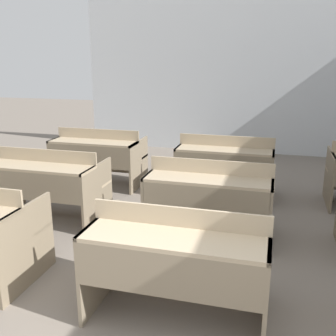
{
  "coord_description": "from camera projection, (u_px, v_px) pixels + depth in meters",
  "views": [
    {
      "loc": [
        0.59,
        -1.24,
        1.81
      ],
      "look_at": [
        -0.43,
        2.49,
        0.73
      ],
      "focal_mm": 42.0,
      "sensor_mm": 36.0,
      "label": 1
    }
  ],
  "objects": [
    {
      "name": "bench_third_left",
      "position": [
        98.0,
        154.0,
        5.73
      ],
      "size": [
        1.26,
        0.74,
        0.83
      ],
      "color": "#80715A",
      "rests_on": "ground_plane"
    },
    {
      "name": "bench_front_center",
      "position": [
        178.0,
        258.0,
        2.76
      ],
      "size": [
        1.26,
        0.74,
        0.83
      ],
      "color": "#83735D",
      "rests_on": "ground_plane"
    },
    {
      "name": "bench_third_center",
      "position": [
        225.0,
        163.0,
        5.24
      ],
      "size": [
        1.26,
        0.74,
        0.83
      ],
      "color": "#80715A",
      "rests_on": "ground_plane"
    },
    {
      "name": "bench_second_center",
      "position": [
        209.0,
        195.0,
        4.01
      ],
      "size": [
        1.26,
        0.74,
        0.83
      ],
      "color": "#83745D",
      "rests_on": "ground_plane"
    },
    {
      "name": "bench_second_left",
      "position": [
        46.0,
        181.0,
        4.47
      ],
      "size": [
        1.26,
        0.74,
        0.83
      ],
      "color": "#7F7059",
      "rests_on": "ground_plane"
    },
    {
      "name": "wall_back",
      "position": [
        246.0,
        72.0,
        7.46
      ],
      "size": [
        6.41,
        0.06,
        3.13
      ],
      "color": "silver",
      "rests_on": "ground_plane"
    }
  ]
}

